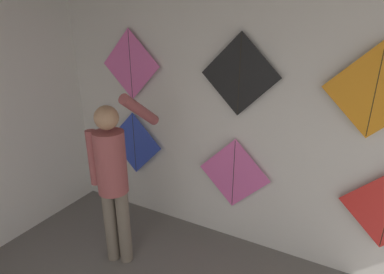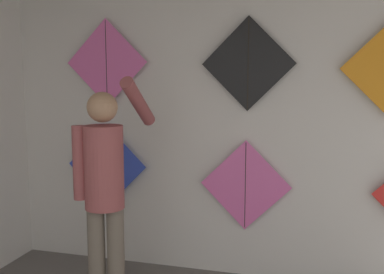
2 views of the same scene
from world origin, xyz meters
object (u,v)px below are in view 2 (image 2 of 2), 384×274
object	(u,v)px
kite_1	(245,185)
kite_4	(248,64)
shopkeeper	(105,183)
kite_0	(107,165)
kite_3	(106,63)

from	to	relation	value
kite_1	kite_4	world-z (taller)	kite_4
shopkeeper	kite_4	world-z (taller)	kite_4
shopkeeper	kite_4	bearing A→B (deg)	25.45
kite_1	kite_4	xyz separation A→B (m)	(0.01, 0.00, 1.09)
kite_0	kite_3	xyz separation A→B (m)	(0.02, 0.00, 1.01)
shopkeeper	kite_3	world-z (taller)	kite_3
kite_4	kite_3	bearing A→B (deg)	180.00
kite_3	kite_4	distance (m)	1.36
kite_0	kite_3	distance (m)	1.01
kite_0	kite_1	xyz separation A→B (m)	(1.38, 0.00, -0.11)
shopkeeper	kite_3	xyz separation A→B (m)	(-0.39, 0.86, 0.95)
shopkeeper	kite_4	xyz separation A→B (m)	(0.97, 0.86, 0.93)
kite_0	kite_4	distance (m)	1.70
kite_0	shopkeeper	bearing A→B (deg)	-64.33
kite_0	kite_3	world-z (taller)	kite_3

